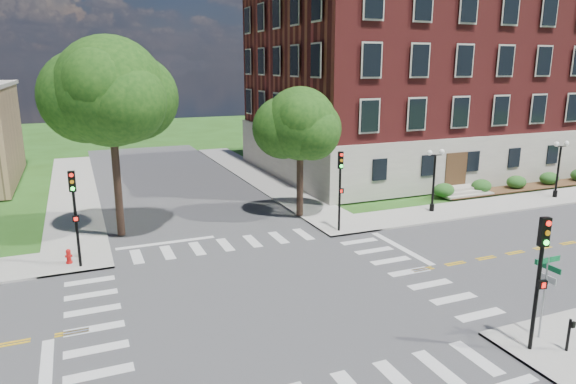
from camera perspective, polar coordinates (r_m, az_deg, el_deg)
name	(u,v)px	position (r m, az deg, el deg)	size (l,w,h in m)	color
ground	(271,297)	(22.72, -1.91, -11.59)	(160.00, 160.00, 0.00)	#264A14
road_ew	(271,297)	(22.72, -1.91, -11.58)	(90.00, 12.00, 0.01)	#3D3D3F
road_ns	(271,297)	(22.72, -1.91, -11.57)	(12.00, 90.00, 0.01)	#3D3D3F
sidewalk_ne	(380,188)	(42.43, 10.23, 0.42)	(34.00, 34.00, 0.12)	#9E9B93
crosswalk_east	(409,272)	(25.92, 13.32, -8.66)	(2.20, 10.20, 0.02)	silver
stop_bar_east	(401,248)	(29.06, 12.44, -6.10)	(0.40, 5.50, 0.00)	silver
main_building	(424,81)	(51.71, 14.83, 11.84)	(30.60, 22.40, 16.50)	#A69F93
shrub_row	(532,188)	(46.54, 25.49, 0.39)	(18.00, 2.00, 1.30)	#2A551C
tree_c	(110,92)	(30.30, -19.17, 10.46)	(6.09, 6.09, 11.31)	#322119
tree_d	(300,124)	(32.86, 1.37, 7.56)	(4.67, 4.67, 8.40)	#322119
traffic_signal_se	(540,267)	(19.37, 26.23, -7.49)	(0.36, 0.42, 4.80)	black
traffic_signal_ne	(340,181)	(30.27, 5.81, 1.25)	(0.38, 0.45, 4.80)	black
traffic_signal_nw	(75,206)	(26.68, -22.63, -1.50)	(0.34, 0.38, 4.80)	black
twin_lamp_west	(434,177)	(35.82, 15.92, 1.67)	(1.36, 0.36, 4.23)	black
twin_lamp_east	(559,166)	(43.19, 27.86, 2.60)	(1.36, 0.36, 4.23)	black
street_sign_pole	(546,281)	(20.64, 26.73, -8.87)	(1.10, 1.10, 3.10)	gray
push_button_post	(569,333)	(20.74, 28.78, -13.60)	(0.14, 0.21, 1.20)	black
fire_hydrant	(69,257)	(28.11, -23.18, -6.62)	(0.35, 0.35, 0.75)	#B80F0E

